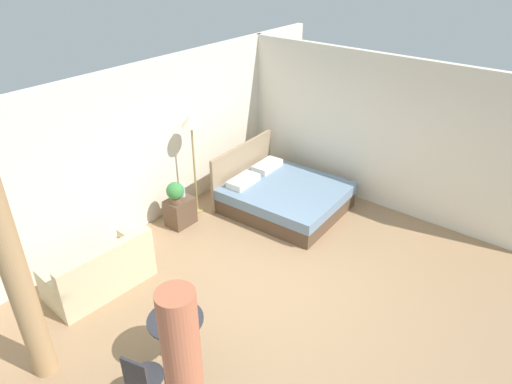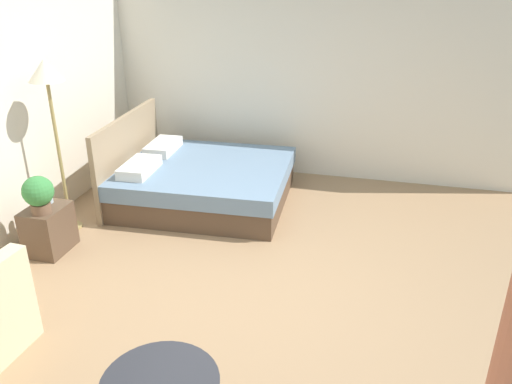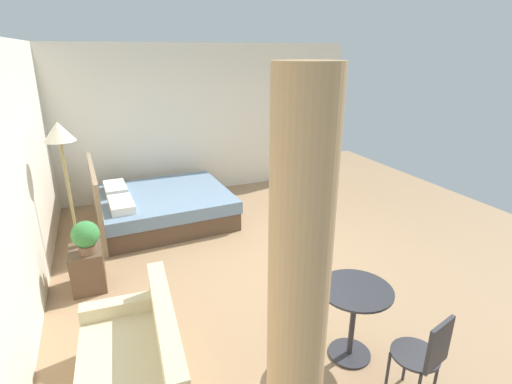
% 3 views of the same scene
% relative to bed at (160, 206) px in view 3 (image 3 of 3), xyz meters
% --- Properties ---
extents(ground_plane, '(9.18, 8.65, 0.02)m').
position_rel_bed_xyz_m(ground_plane, '(-1.81, -1.23, -0.28)').
color(ground_plane, '#9E7A56').
extents(wall_back, '(9.18, 0.12, 2.74)m').
position_rel_bed_xyz_m(wall_back, '(-1.81, 1.60, 1.10)').
color(wall_back, silver).
rests_on(wall_back, ground).
extents(wall_right, '(0.12, 5.65, 2.74)m').
position_rel_bed_xyz_m(wall_right, '(1.28, -1.23, 1.10)').
color(wall_right, silver).
rests_on(wall_right, ground).
extents(bed, '(1.87, 2.09, 1.04)m').
position_rel_bed_xyz_m(bed, '(0.00, 0.00, 0.00)').
color(bed, brown).
rests_on(bed, ground).
extents(couch, '(1.47, 0.83, 0.80)m').
position_rel_bed_xyz_m(couch, '(-3.39, 0.74, 0.00)').
color(couch, beige).
rests_on(couch, ground).
extents(nightstand, '(0.47, 0.36, 0.49)m').
position_rel_bed_xyz_m(nightstand, '(-1.54, 1.08, -0.02)').
color(nightstand, brown).
rests_on(nightstand, ground).
extents(potted_plant, '(0.30, 0.30, 0.38)m').
position_rel_bed_xyz_m(potted_plant, '(-1.64, 1.04, 0.43)').
color(potted_plant, brown).
rests_on(potted_plant, nightstand).
extents(vase, '(0.09, 0.09, 0.23)m').
position_rel_bed_xyz_m(vase, '(-1.42, 1.11, 0.33)').
color(vase, silver).
rests_on(vase, nightstand).
extents(floor_lamp, '(0.35, 0.35, 1.87)m').
position_rel_bed_xyz_m(floor_lamp, '(-1.04, 1.17, 1.35)').
color(floor_lamp, '#99844C').
rests_on(floor_lamp, ground).
extents(balcony_table, '(0.64, 0.64, 0.70)m').
position_rel_bed_xyz_m(balcony_table, '(-3.61, -1.10, 0.22)').
color(balcony_table, '#2D2D33').
rests_on(balcony_table, ground).
extents(cafe_chair_near_window, '(0.45, 0.45, 0.83)m').
position_rel_bed_xyz_m(cafe_chair_near_window, '(-4.26, -1.28, 0.23)').
color(cafe_chair_near_window, '#2D2D33').
rests_on(cafe_chair_near_window, ground).
extents(curtain_right, '(0.27, 0.27, 2.59)m').
position_rel_bed_xyz_m(curtain_right, '(-4.65, 0.05, 1.03)').
color(curtain_right, tan).
rests_on(curtain_right, ground).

